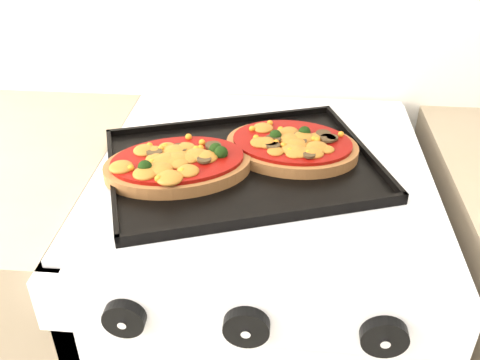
# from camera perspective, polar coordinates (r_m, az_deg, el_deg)

# --- Properties ---
(stove) EXTENTS (0.60, 0.60, 0.91)m
(stove) POSITION_cam_1_polar(r_m,az_deg,el_deg) (1.26, 1.94, -16.26)
(stove) COLOR white
(stove) RESTS_ON floor
(control_panel) EXTENTS (0.60, 0.02, 0.09)m
(control_panel) POSITION_cam_1_polar(r_m,az_deg,el_deg) (0.75, 0.98, -14.30)
(control_panel) COLOR white
(control_panel) RESTS_ON stove
(knob_left) EXTENTS (0.06, 0.02, 0.06)m
(knob_left) POSITION_cam_1_polar(r_m,az_deg,el_deg) (0.77, -12.24, -14.24)
(knob_left) COLOR black
(knob_left) RESTS_ON control_panel
(knob_center) EXTENTS (0.06, 0.02, 0.06)m
(knob_center) POSITION_cam_1_polar(r_m,az_deg,el_deg) (0.74, 0.69, -15.42)
(knob_center) COLOR black
(knob_center) RESTS_ON control_panel
(knob_right) EXTENTS (0.06, 0.02, 0.06)m
(knob_right) POSITION_cam_1_polar(r_m,az_deg,el_deg) (0.75, 15.12, -15.85)
(knob_right) COLOR black
(knob_right) RESTS_ON control_panel
(baking_tray) EXTENTS (0.54, 0.47, 0.02)m
(baking_tray) POSITION_cam_1_polar(r_m,az_deg,el_deg) (0.94, 0.28, 1.75)
(baking_tray) COLOR black
(baking_tray) RESTS_ON stove
(pizza_left) EXTENTS (0.29, 0.23, 0.04)m
(pizza_left) POSITION_cam_1_polar(r_m,az_deg,el_deg) (0.91, -6.63, 1.83)
(pizza_left) COLOR brown
(pizza_left) RESTS_ON baking_tray
(pizza_right) EXTENTS (0.26, 0.21, 0.03)m
(pizza_right) POSITION_cam_1_polar(r_m,az_deg,el_deg) (0.97, 5.56, 3.77)
(pizza_right) COLOR brown
(pizza_right) RESTS_ON baking_tray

